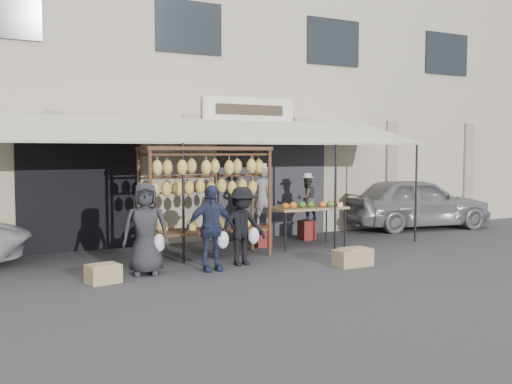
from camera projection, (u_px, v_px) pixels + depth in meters
ground_plane at (257, 269)px, 10.37m from camera, size 90.00×90.00×0.00m
shophouse at (152, 97)px, 15.90m from camera, size 24.00×6.15×7.30m
awning at (210, 131)px, 12.22m from camera, size 10.00×2.35×2.92m
banana_rack at (206, 180)px, 11.37m from camera, size 2.60×0.90×2.24m
produce_table at (308, 208)px, 12.76m from camera, size 1.70×0.90×1.04m
vendor_left at (262, 196)px, 12.76m from camera, size 0.50×0.34×1.31m
vendor_right at (307, 198)px, 13.79m from camera, size 0.58×0.48×1.08m
customer_left at (146, 229)px, 9.86m from camera, size 0.90×0.71×1.61m
customer_mid at (210, 228)px, 10.19m from camera, size 0.91×0.40×1.55m
customer_right at (242, 226)px, 10.70m from camera, size 0.99×0.60×1.48m
stool_left at (262, 236)px, 12.82m from camera, size 0.42×0.42×0.49m
stool_right at (307, 230)px, 13.85m from camera, size 0.42×0.42×0.47m
crate_near_a at (349, 258)px, 10.61m from camera, size 0.52×0.40×0.31m
crate_near_b at (356, 257)px, 10.71m from camera, size 0.55×0.42×0.32m
crate_far at (103, 274)px, 9.28m from camera, size 0.58×0.49×0.30m
sedan at (415, 203)px, 15.86m from camera, size 4.41×2.27×1.44m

